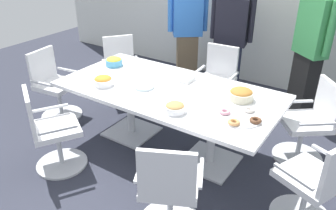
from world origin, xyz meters
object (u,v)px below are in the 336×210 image
office_chair_2 (216,84)px  office_chair_5 (51,134)px  person_standing_0 (188,30)px  snack_bowl_pretzels (241,94)px  snack_bowl_chips_yellow (114,61)px  napkin_pile (186,79)px  person_standing_1 (231,39)px  office_chair_1 (308,126)px  snack_bowl_chips_orange (103,81)px  conference_table (168,99)px  snack_bowl_cookies (175,108)px  office_chair_3 (122,72)px  plate_stack (144,87)px  donut_platter (240,117)px  office_chair_4 (55,88)px  office_chair_6 (169,191)px  office_chair_0 (314,186)px  person_standing_2 (311,47)px

office_chair_2 → office_chair_5: size_ratio=1.00×
office_chair_5 → person_standing_0: (0.04, 2.65, 0.49)m
office_chair_5 → snack_bowl_pretzels: (1.55, 1.17, 0.40)m
snack_bowl_chips_yellow → napkin_pile: bearing=5.2°
person_standing_1 → office_chair_2: bearing=86.1°
office_chair_1 → snack_bowl_chips_orange: bearing=78.0°
conference_table → snack_bowl_cookies: bearing=-49.1°
office_chair_3 → snack_bowl_chips_orange: 1.29m
plate_stack → donut_platter: bearing=-1.7°
snack_bowl_cookies → person_standing_1: bearing=100.1°
office_chair_4 → person_standing_0: (0.92, 1.88, 0.49)m
office_chair_6 → office_chair_3: bearing=112.8°
office_chair_0 → office_chair_4: bearing=111.8°
office_chair_4 → snack_bowl_chips_yellow: (0.73, 0.40, 0.40)m
snack_bowl_chips_yellow → donut_platter: (1.85, -0.36, -0.04)m
plate_stack → person_standing_1: bearing=83.1°
person_standing_1 → office_chair_5: bearing=61.9°
office_chair_5 → office_chair_4: bearing=169.7°
office_chair_2 → napkin_pile: bearing=85.9°
snack_bowl_cookies → napkin_pile: size_ratio=1.20×
office_chair_6 → snack_bowl_chips_yellow: bearing=117.4°
office_chair_0 → person_standing_0: size_ratio=0.53×
snack_bowl_chips_orange → office_chair_1: bearing=26.1°
snack_bowl_pretzels → office_chair_0: bearing=-28.5°
office_chair_6 → person_standing_2: bearing=55.4°
office_chair_2 → snack_bowl_chips_yellow: 1.41m
office_chair_2 → person_standing_0: person_standing_0 is taller
person_standing_2 → office_chair_2: bearing=64.5°
snack_bowl_pretzels → plate_stack: 1.03m
office_chair_3 → plate_stack: bearing=89.4°
office_chair_1 → person_standing_1: (-1.38, 0.97, 0.48)m
donut_platter → snack_bowl_chips_orange: bearing=-174.1°
office_chair_5 → snack_bowl_chips_yellow: size_ratio=4.35×
office_chair_5 → person_standing_1: person_standing_1 is taller
office_chair_0 → snack_bowl_pretzels: 1.09m
snack_bowl_chips_orange → donut_platter: size_ratio=0.53×
conference_table → office_chair_0: bearing=-10.0°
office_chair_3 → snack_bowl_chips_orange: (0.66, -1.04, 0.40)m
office_chair_2 → snack_bowl_cookies: office_chair_2 is taller
office_chair_5 → office_chair_3: bearing=137.4°
office_chair_3 → plate_stack: (1.07, -0.85, 0.36)m
conference_table → office_chair_3: 1.50m
conference_table → snack_bowl_chips_yellow: 0.98m
snack_bowl_chips_yellow → office_chair_3: bearing=123.9°
office_chair_6 → person_standing_2: 2.68m
office_chair_4 → office_chair_6: size_ratio=1.00×
donut_platter → plate_stack: donut_platter is taller
office_chair_6 → plate_stack: 1.32m
office_chair_0 → plate_stack: size_ratio=4.27×
snack_bowl_chips_yellow → person_standing_2: bearing=34.3°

